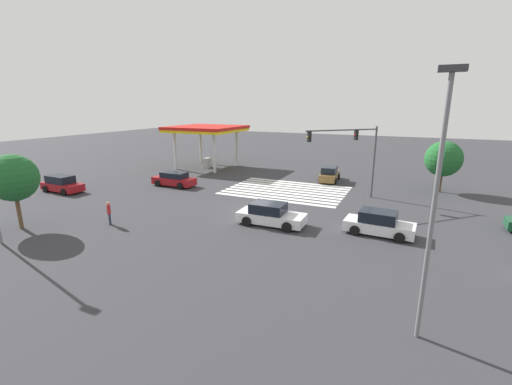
% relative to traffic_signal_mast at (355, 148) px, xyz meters
% --- Properties ---
extents(ground_plane, '(151.62, 151.62, 0.00)m').
position_rel_traffic_signal_mast_xyz_m(ground_plane, '(6.50, 6.50, -4.69)').
color(ground_plane, '#333338').
extents(crosswalk_markings, '(11.61, 8.20, 0.01)m').
position_rel_traffic_signal_mast_xyz_m(crosswalk_markings, '(6.50, -0.65, -4.69)').
color(crosswalk_markings, silver).
rests_on(crosswalk_markings, ground_plane).
extents(traffic_signal_mast, '(5.12, 5.12, 6.48)m').
position_rel_traffic_signal_mast_xyz_m(traffic_signal_mast, '(0.00, 0.00, 0.00)').
color(traffic_signal_mast, '#47474C').
rests_on(traffic_signal_mast, ground_plane).
extents(car_0, '(4.49, 2.24, 1.59)m').
position_rel_traffic_signal_mast_xyz_m(car_0, '(-3.11, 8.03, -3.95)').
color(car_0, silver).
rests_on(car_0, ground_plane).
extents(car_2, '(4.50, 2.07, 1.62)m').
position_rel_traffic_signal_mast_xyz_m(car_2, '(26.27, 9.09, -3.92)').
color(car_2, maroon).
rests_on(car_2, ground_plane).
extents(car_3, '(4.84, 2.26, 1.57)m').
position_rel_traffic_signal_mast_xyz_m(car_3, '(4.10, 9.24, -3.96)').
color(car_3, silver).
rests_on(car_3, ground_plane).
extents(car_5, '(2.20, 4.50, 1.66)m').
position_rel_traffic_signal_mast_xyz_m(car_5, '(3.58, -6.78, -3.91)').
color(car_5, brown).
rests_on(car_5, ground_plane).
extents(car_6, '(4.63, 1.98, 1.48)m').
position_rel_traffic_signal_mast_xyz_m(car_6, '(17.82, 2.50, -3.97)').
color(car_6, maroon).
rests_on(car_6, ground_plane).
extents(gas_station_canopy, '(8.70, 8.70, 5.56)m').
position_rel_traffic_signal_mast_xyz_m(gas_station_canopy, '(20.66, -8.36, 0.31)').
color(gas_station_canopy, yellow).
rests_on(gas_station_canopy, ground_plane).
extents(pedestrian, '(0.41, 0.41, 1.71)m').
position_rel_traffic_signal_mast_xyz_m(pedestrian, '(14.47, 14.10, -3.73)').
color(pedestrian, '#232842').
rests_on(pedestrian, ground_plane).
extents(street_light_pole_b, '(0.80, 0.36, 9.48)m').
position_rel_traffic_signal_mast_xyz_m(street_light_pole_b, '(-5.50, 18.28, 0.88)').
color(street_light_pole_b, slate).
rests_on(street_light_pole_b, ground_plane).
extents(tree_corner_a, '(3.16, 3.16, 5.16)m').
position_rel_traffic_signal_mast_xyz_m(tree_corner_a, '(19.46, 17.23, -1.13)').
color(tree_corner_a, brown).
rests_on(tree_corner_a, ground_plane).
extents(tree_corner_b, '(3.40, 3.40, 4.98)m').
position_rel_traffic_signal_mast_xyz_m(tree_corner_b, '(-7.39, -6.43, -1.42)').
color(tree_corner_b, brown).
rests_on(tree_corner_b, ground_plane).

